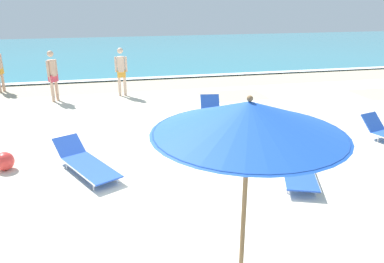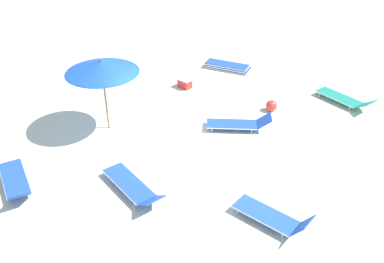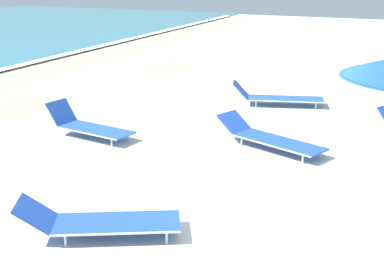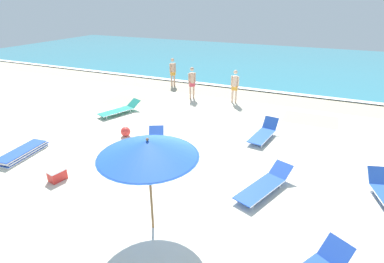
{
  "view_description": "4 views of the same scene",
  "coord_description": "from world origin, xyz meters",
  "px_view_note": "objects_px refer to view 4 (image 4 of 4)",
  "views": [
    {
      "loc": [
        -1.41,
        -6.14,
        3.44
      ],
      "look_at": [
        0.2,
        0.86,
        0.87
      ],
      "focal_mm": 35.0,
      "sensor_mm": 36.0,
      "label": 1
    },
    {
      "loc": [
        8.95,
        6.01,
        7.42
      ],
      "look_at": [
        -0.11,
        0.66,
        0.71
      ],
      "focal_mm": 40.0,
      "sensor_mm": 36.0,
      "label": 2
    },
    {
      "loc": [
        -7.2,
        -2.29,
        3.35
      ],
      "look_at": [
        0.6,
        1.14,
        0.7
      ],
      "focal_mm": 50.0,
      "sensor_mm": 36.0,
      "label": 3
    },
    {
      "loc": [
        3.34,
        -7.24,
        5.15
      ],
      "look_at": [
        -0.38,
        1.06,
        1.09
      ],
      "focal_mm": 28.0,
      "sensor_mm": 36.0,
      "label": 4
    }
  ],
  "objects_px": {
    "lounger_stack": "(23,153)",
    "beachgoer_strolling_adult": "(173,70)",
    "beachgoer_wading_adult": "(235,84)",
    "beach_umbrella": "(148,149)",
    "sun_lounger_near_water_right": "(264,185)",
    "sun_lounger_beside_umbrella": "(120,109)",
    "sun_lounger_mid_beach_pair_a": "(155,143)",
    "beachgoer_shoreline_child": "(192,81)",
    "sun_lounger_under_umbrella": "(264,133)",
    "beach_ball": "(126,132)",
    "cooler_box": "(57,175)"
  },
  "relations": [
    {
      "from": "lounger_stack",
      "to": "beachgoer_shoreline_child",
      "type": "xyz_separation_m",
      "value": [
        2.78,
        8.56,
        0.88
      ]
    },
    {
      "from": "sun_lounger_under_umbrella",
      "to": "beach_ball",
      "type": "distance_m",
      "value": 5.57
    },
    {
      "from": "sun_lounger_near_water_right",
      "to": "beachgoer_shoreline_child",
      "type": "relative_size",
      "value": 1.32
    },
    {
      "from": "beachgoer_wading_adult",
      "to": "beachgoer_strolling_adult",
      "type": "relative_size",
      "value": 1.0
    },
    {
      "from": "sun_lounger_beside_umbrella",
      "to": "sun_lounger_near_water_right",
      "type": "xyz_separation_m",
      "value": [
        7.75,
        -3.56,
        -0.0
      ]
    },
    {
      "from": "beach_ball",
      "to": "cooler_box",
      "type": "xyz_separation_m",
      "value": [
        -0.01,
        -3.54,
        -0.01
      ]
    },
    {
      "from": "sun_lounger_near_water_right",
      "to": "cooler_box",
      "type": "xyz_separation_m",
      "value": [
        -5.95,
        -2.03,
        -0.02
      ]
    },
    {
      "from": "sun_lounger_beside_umbrella",
      "to": "beach_ball",
      "type": "height_order",
      "value": "sun_lounger_beside_umbrella"
    },
    {
      "from": "beachgoer_strolling_adult",
      "to": "lounger_stack",
      "type": "bearing_deg",
      "value": -152.7
    },
    {
      "from": "lounger_stack",
      "to": "sun_lounger_under_umbrella",
      "type": "relative_size",
      "value": 0.99
    },
    {
      "from": "lounger_stack",
      "to": "beachgoer_strolling_adult",
      "type": "distance_m",
      "value": 10.52
    },
    {
      "from": "sun_lounger_near_water_right",
      "to": "beachgoer_strolling_adult",
      "type": "relative_size",
      "value": 1.32
    },
    {
      "from": "lounger_stack",
      "to": "sun_lounger_mid_beach_pair_a",
      "type": "bearing_deg",
      "value": 24.41
    },
    {
      "from": "lounger_stack",
      "to": "sun_lounger_under_umbrella",
      "type": "xyz_separation_m",
      "value": [
        7.53,
        4.97,
        0.1
      ]
    },
    {
      "from": "sun_lounger_mid_beach_pair_a",
      "to": "cooler_box",
      "type": "distance_m",
      "value": 3.5
    },
    {
      "from": "beachgoer_shoreline_child",
      "to": "beach_ball",
      "type": "bearing_deg",
      "value": -144.7
    },
    {
      "from": "beachgoer_shoreline_child",
      "to": "sun_lounger_beside_umbrella",
      "type": "bearing_deg",
      "value": -172.09
    },
    {
      "from": "beachgoer_strolling_adult",
      "to": "cooler_box",
      "type": "distance_m",
      "value": 11.29
    },
    {
      "from": "cooler_box",
      "to": "sun_lounger_mid_beach_pair_a",
      "type": "bearing_deg",
      "value": -16.8
    },
    {
      "from": "beachgoer_strolling_adult",
      "to": "cooler_box",
      "type": "bearing_deg",
      "value": -140.46
    },
    {
      "from": "beach_umbrella",
      "to": "beachgoer_strolling_adult",
      "type": "relative_size",
      "value": 1.38
    },
    {
      "from": "beachgoer_wading_adult",
      "to": "beach_umbrella",
      "type": "bearing_deg",
      "value": 101.09
    },
    {
      "from": "lounger_stack",
      "to": "sun_lounger_near_water_right",
      "type": "bearing_deg",
      "value": 2.89
    },
    {
      "from": "sun_lounger_mid_beach_pair_a",
      "to": "cooler_box",
      "type": "relative_size",
      "value": 3.77
    },
    {
      "from": "sun_lounger_under_umbrella",
      "to": "beachgoer_shoreline_child",
      "type": "relative_size",
      "value": 1.13
    },
    {
      "from": "sun_lounger_under_umbrella",
      "to": "sun_lounger_beside_umbrella",
      "type": "relative_size",
      "value": 0.91
    },
    {
      "from": "sun_lounger_near_water_right",
      "to": "beachgoer_strolling_adult",
      "type": "bearing_deg",
      "value": 151.46
    },
    {
      "from": "sun_lounger_mid_beach_pair_a",
      "to": "beach_ball",
      "type": "xyz_separation_m",
      "value": [
        -1.67,
        0.46,
        -0.01
      ]
    },
    {
      "from": "sun_lounger_under_umbrella",
      "to": "beach_ball",
      "type": "height_order",
      "value": "sun_lounger_under_umbrella"
    },
    {
      "from": "sun_lounger_mid_beach_pair_a",
      "to": "beachgoer_shoreline_child",
      "type": "height_order",
      "value": "beachgoer_shoreline_child"
    },
    {
      "from": "beach_umbrella",
      "to": "lounger_stack",
      "type": "distance_m",
      "value": 6.59
    },
    {
      "from": "beach_umbrella",
      "to": "lounger_stack",
      "type": "height_order",
      "value": "beach_umbrella"
    },
    {
      "from": "beach_umbrella",
      "to": "beachgoer_shoreline_child",
      "type": "distance_m",
      "value": 10.45
    },
    {
      "from": "sun_lounger_near_water_right",
      "to": "beachgoer_strolling_adult",
      "type": "height_order",
      "value": "beachgoer_strolling_adult"
    },
    {
      "from": "sun_lounger_near_water_right",
      "to": "beachgoer_wading_adult",
      "type": "bearing_deg",
      "value": 134.24
    },
    {
      "from": "beachgoer_shoreline_child",
      "to": "cooler_box",
      "type": "relative_size",
      "value": 3.14
    },
    {
      "from": "lounger_stack",
      "to": "sun_lounger_beside_umbrella",
      "type": "xyz_separation_m",
      "value": [
        0.55,
        4.94,
        0.09
      ]
    },
    {
      "from": "beach_ball",
      "to": "sun_lounger_under_umbrella",
      "type": "bearing_deg",
      "value": 22.06
    },
    {
      "from": "beach_umbrella",
      "to": "cooler_box",
      "type": "relative_size",
      "value": 4.33
    },
    {
      "from": "sun_lounger_mid_beach_pair_a",
      "to": "beach_ball",
      "type": "relative_size",
      "value": 5.34
    },
    {
      "from": "lounger_stack",
      "to": "beachgoer_strolling_adult",
      "type": "relative_size",
      "value": 1.12
    },
    {
      "from": "cooler_box",
      "to": "sun_lounger_beside_umbrella",
      "type": "bearing_deg",
      "value": 29.69
    },
    {
      "from": "sun_lounger_under_umbrella",
      "to": "beach_umbrella",
      "type": "bearing_deg",
      "value": -93.79
    },
    {
      "from": "beach_umbrella",
      "to": "sun_lounger_beside_umbrella",
      "type": "xyz_separation_m",
      "value": [
        -5.58,
        6.2,
        -1.96
      ]
    },
    {
      "from": "lounger_stack",
      "to": "cooler_box",
      "type": "bearing_deg",
      "value": -22.08
    },
    {
      "from": "lounger_stack",
      "to": "beachgoer_strolling_adult",
      "type": "bearing_deg",
      "value": 80.2
    },
    {
      "from": "lounger_stack",
      "to": "beachgoer_shoreline_child",
      "type": "height_order",
      "value": "beachgoer_shoreline_child"
    },
    {
      "from": "sun_lounger_under_umbrella",
      "to": "beachgoer_strolling_adult",
      "type": "bearing_deg",
      "value": 150.42
    },
    {
      "from": "sun_lounger_under_umbrella",
      "to": "sun_lounger_near_water_right",
      "type": "relative_size",
      "value": 0.86
    },
    {
      "from": "beach_umbrella",
      "to": "sun_lounger_near_water_right",
      "type": "relative_size",
      "value": 1.04
    }
  ]
}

